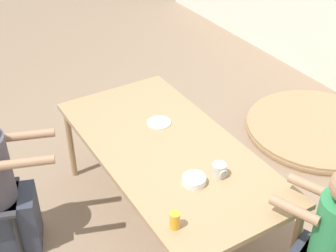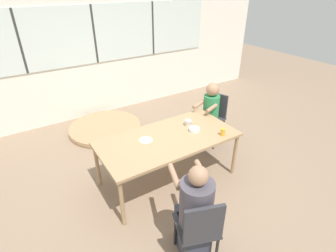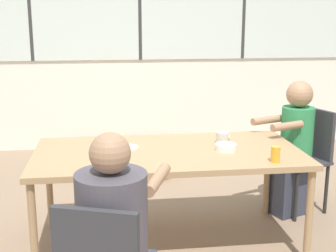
{
  "view_description": "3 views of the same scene",
  "coord_description": "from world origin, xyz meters",
  "px_view_note": "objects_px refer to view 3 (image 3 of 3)",
  "views": [
    {
      "loc": [
        2.24,
        -1.35,
        2.69
      ],
      "look_at": [
        0.0,
        0.0,
        0.9
      ],
      "focal_mm": 50.0,
      "sensor_mm": 36.0,
      "label": 1
    },
    {
      "loc": [
        -1.62,
        -2.55,
        2.6
      ],
      "look_at": [
        0.0,
        0.0,
        0.9
      ],
      "focal_mm": 28.0,
      "sensor_mm": 36.0,
      "label": 2
    },
    {
      "loc": [
        -0.41,
        -3.17,
        1.66
      ],
      "look_at": [
        0.0,
        0.0,
        0.9
      ],
      "focal_mm": 50.0,
      "sensor_mm": 36.0,
      "label": 3
    }
  ],
  "objects_px": {
    "coffee_mug": "(223,138)",
    "bowl_white_shallow": "(226,147)",
    "juice_glass": "(275,154)",
    "folded_table_stack": "(123,162)",
    "chair_for_man_blue_shirt": "(307,150)",
    "person_man_blue_shirt": "(293,152)"
  },
  "relations": [
    {
      "from": "person_man_blue_shirt",
      "to": "bowl_white_shallow",
      "type": "height_order",
      "value": "person_man_blue_shirt"
    },
    {
      "from": "coffee_mug",
      "to": "person_man_blue_shirt",
      "type": "bearing_deg",
      "value": 23.76
    },
    {
      "from": "chair_for_man_blue_shirt",
      "to": "bowl_white_shallow",
      "type": "relative_size",
      "value": 5.78
    },
    {
      "from": "coffee_mug",
      "to": "bowl_white_shallow",
      "type": "xyz_separation_m",
      "value": [
        -0.02,
        -0.18,
        -0.02
      ]
    },
    {
      "from": "chair_for_man_blue_shirt",
      "to": "person_man_blue_shirt",
      "type": "distance_m",
      "value": 0.16
    },
    {
      "from": "person_man_blue_shirt",
      "to": "juice_glass",
      "type": "relative_size",
      "value": 10.71
    },
    {
      "from": "person_man_blue_shirt",
      "to": "folded_table_stack",
      "type": "distance_m",
      "value": 2.06
    },
    {
      "from": "folded_table_stack",
      "to": "juice_glass",
      "type": "bearing_deg",
      "value": -67.42
    },
    {
      "from": "coffee_mug",
      "to": "juice_glass",
      "type": "relative_size",
      "value": 0.93
    },
    {
      "from": "juice_glass",
      "to": "bowl_white_shallow",
      "type": "distance_m",
      "value": 0.4
    },
    {
      "from": "chair_for_man_blue_shirt",
      "to": "coffee_mug",
      "type": "xyz_separation_m",
      "value": [
        -0.84,
        -0.36,
        0.23
      ]
    },
    {
      "from": "juice_glass",
      "to": "folded_table_stack",
      "type": "relative_size",
      "value": 0.08
    },
    {
      "from": "coffee_mug",
      "to": "bowl_white_shallow",
      "type": "relative_size",
      "value": 0.65
    },
    {
      "from": "bowl_white_shallow",
      "to": "coffee_mug",
      "type": "bearing_deg",
      "value": 82.99
    },
    {
      "from": "person_man_blue_shirt",
      "to": "coffee_mug",
      "type": "height_order",
      "value": "person_man_blue_shirt"
    },
    {
      "from": "coffee_mug",
      "to": "juice_glass",
      "type": "xyz_separation_m",
      "value": [
        0.23,
        -0.48,
        0.01
      ]
    },
    {
      "from": "chair_for_man_blue_shirt",
      "to": "juice_glass",
      "type": "height_order",
      "value": "chair_for_man_blue_shirt"
    },
    {
      "from": "chair_for_man_blue_shirt",
      "to": "person_man_blue_shirt",
      "type": "bearing_deg",
      "value": 90.0
    },
    {
      "from": "folded_table_stack",
      "to": "chair_for_man_blue_shirt",
      "type": "bearing_deg",
      "value": -42.24
    },
    {
      "from": "person_man_blue_shirt",
      "to": "bowl_white_shallow",
      "type": "bearing_deg",
      "value": 103.19
    },
    {
      "from": "bowl_white_shallow",
      "to": "folded_table_stack",
      "type": "distance_m",
      "value": 2.16
    },
    {
      "from": "bowl_white_shallow",
      "to": "folded_table_stack",
      "type": "relative_size",
      "value": 0.11
    }
  ]
}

